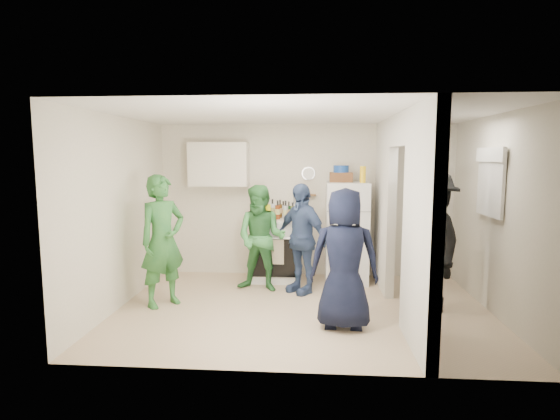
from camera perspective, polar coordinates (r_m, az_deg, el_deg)
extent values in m
plane|color=tan|center=(5.84, 2.96, -12.78)|extent=(4.80, 4.80, 0.00)
plane|color=silver|center=(7.23, 3.32, 1.22)|extent=(4.80, 0.00, 4.80)
plane|color=silver|center=(3.86, 2.52, -3.82)|extent=(4.80, 0.00, 4.80)
plane|color=silver|center=(6.08, -20.19, -0.28)|extent=(0.00, 3.40, 3.40)
plane|color=silver|center=(6.00, 26.63, -0.69)|extent=(0.00, 3.40, 3.40)
plane|color=white|center=(5.52, 3.13, 12.44)|extent=(4.80, 4.80, 0.00)
cube|color=silver|center=(6.72, 13.52, 0.61)|extent=(0.12, 1.20, 2.50)
cube|color=silver|center=(4.59, 17.93, -2.44)|extent=(0.12, 1.20, 2.50)
cube|color=silver|center=(5.61, 15.65, 10.06)|extent=(0.12, 1.00, 0.40)
cube|color=white|center=(7.04, -0.43, -5.13)|extent=(0.83, 0.69, 0.99)
cube|color=silver|center=(7.18, -7.98, 5.93)|extent=(0.95, 0.34, 0.70)
cube|color=silver|center=(6.96, 8.70, -2.90)|extent=(0.65, 0.63, 1.58)
cube|color=brown|center=(6.91, 7.97, 4.26)|extent=(0.35, 0.25, 0.15)
cylinder|color=navy|center=(6.90, 7.99, 5.34)|extent=(0.24, 0.24, 0.11)
cylinder|color=yellow|center=(6.78, 10.76, 4.58)|extent=(0.09, 0.09, 0.25)
cylinder|color=white|center=(7.18, 3.74, 4.78)|extent=(0.22, 0.02, 0.22)
cube|color=olive|center=(7.17, 3.32, 1.98)|extent=(0.35, 0.08, 0.03)
cube|color=black|center=(6.14, 25.95, 3.26)|extent=(0.03, 0.70, 0.80)
cube|color=white|center=(6.13, 25.82, 3.26)|extent=(0.04, 0.76, 0.86)
cube|color=white|center=(6.12, 25.78, 6.54)|extent=(0.04, 0.82, 0.18)
cylinder|color=#FFF915|center=(6.73, -1.61, -0.33)|extent=(0.09, 0.09, 0.25)
cylinder|color=#AF1B0B|center=(6.74, 1.29, -0.88)|extent=(0.09, 0.09, 0.12)
imported|color=#387B31|center=(5.97, -15.08, -3.90)|extent=(0.73, 0.75, 1.74)
imported|color=#3B874B|center=(6.42, -2.46, -3.71)|extent=(0.86, 0.73, 1.57)
imported|color=navy|center=(6.34, 2.74, -3.71)|extent=(0.95, 0.93, 1.60)
imported|color=black|center=(5.07, 8.41, -6.31)|extent=(0.82, 0.56, 1.63)
imported|color=black|center=(5.90, 19.07, -3.85)|extent=(0.84, 1.26, 1.81)
cylinder|color=#613213|center=(7.07, -2.71, 0.14)|extent=(0.07, 0.07, 0.28)
cylinder|color=#21541C|center=(6.88, -1.89, -0.11)|extent=(0.07, 0.07, 0.26)
cylinder|color=silver|center=(7.09, -0.99, 0.24)|extent=(0.07, 0.07, 0.30)
cylinder|color=maroon|center=(6.87, -0.31, 0.02)|extent=(0.08, 0.08, 0.30)
cylinder|color=#A7B4B9|center=(7.10, 0.42, 0.10)|extent=(0.07, 0.07, 0.26)
cylinder|color=#143918|center=(6.95, 1.16, 0.00)|extent=(0.06, 0.06, 0.27)
cylinder|color=olive|center=(7.05, 1.65, -0.01)|extent=(0.08, 0.08, 0.25)
cylinder|color=#A2A7AE|center=(6.83, -3.08, 0.04)|extent=(0.08, 0.08, 0.31)
cylinder|color=#58360F|center=(7.05, 0.00, 0.16)|extent=(0.07, 0.07, 0.29)
cylinder|color=#21612C|center=(6.81, 2.06, -0.15)|extent=(0.06, 0.06, 0.27)
cylinder|color=maroon|center=(7.00, -2.08, 0.24)|extent=(0.08, 0.08, 0.32)
cylinder|color=#A2AAB2|center=(6.77, 0.73, -0.06)|extent=(0.08, 0.08, 0.30)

